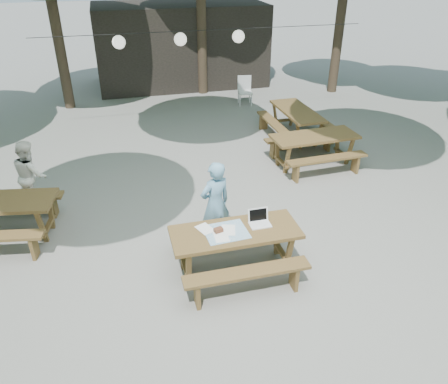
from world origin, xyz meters
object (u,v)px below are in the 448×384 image
second_person (31,175)px  plastic_chair (245,96)px  woman (215,204)px  main_picnic_table (235,249)px

second_person → plastic_chair: second_person is taller
second_person → plastic_chair: (5.90, 5.13, -0.45)m
plastic_chair → woman: bearing=-102.3°
woman → plastic_chair: bearing=-130.3°
woman → second_person: size_ratio=1.10×
main_picnic_table → second_person: size_ratio=1.42×
woman → second_person: (-3.19, 2.07, -0.07)m
main_picnic_table → woman: bearing=98.9°
plastic_chair → main_picnic_table: bearing=-99.5°
main_picnic_table → plastic_chair: 8.41m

